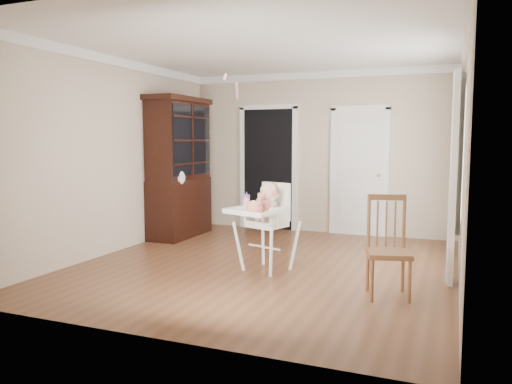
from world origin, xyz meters
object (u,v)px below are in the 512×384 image
at_px(china_cabinet, 179,167).
at_px(cake, 254,207).
at_px(dining_chair, 388,250).
at_px(sippy_cup, 247,201).
at_px(high_chair, 267,216).

bearing_deg(china_cabinet, cake, -41.04).
xyz_separation_m(cake, dining_chair, (1.54, -0.22, -0.33)).
distance_m(sippy_cup, china_cabinet, 2.38).
bearing_deg(high_chair, cake, -83.02).
bearing_deg(cake, high_chair, 78.29).
bearing_deg(cake, china_cabinet, 138.96).
relative_size(high_chair, sippy_cup, 5.35).
bearing_deg(china_cabinet, high_chair, -35.82).
bearing_deg(sippy_cup, cake, -51.85).
bearing_deg(sippy_cup, china_cabinet, 140.46).
relative_size(china_cabinet, dining_chair, 2.22).
relative_size(cake, sippy_cup, 1.24).
bearing_deg(dining_chair, cake, 155.82).
distance_m(high_chair, china_cabinet, 2.60).
relative_size(cake, china_cabinet, 0.11).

